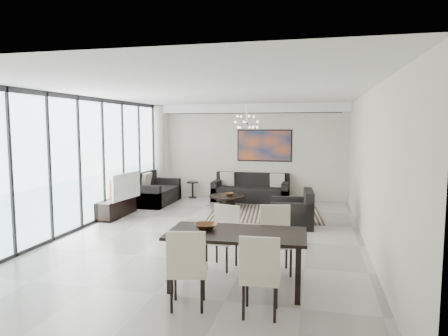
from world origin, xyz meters
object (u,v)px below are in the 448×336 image
(tv_console, at_px, (117,208))
(dining_table, at_px, (237,238))
(coffee_table, at_px, (227,201))
(sofa_main, at_px, (251,192))
(television, at_px, (122,186))

(tv_console, relative_size, dining_table, 0.73)
(coffee_table, xyz_separation_m, dining_table, (1.32, -5.28, 0.51))
(coffee_table, relative_size, dining_table, 0.51)
(coffee_table, height_order, sofa_main, sofa_main)
(tv_console, distance_m, television, 0.57)
(tv_console, relative_size, television, 1.26)
(television, bearing_deg, sofa_main, -37.05)
(television, bearing_deg, dining_table, -128.04)
(coffee_table, distance_m, television, 2.86)
(sofa_main, xyz_separation_m, dining_table, (0.86, -6.49, 0.43))
(coffee_table, relative_size, sofa_main, 0.44)
(dining_table, bearing_deg, tv_console, 136.03)
(sofa_main, bearing_deg, tv_console, -135.77)
(tv_console, distance_m, dining_table, 5.27)
(dining_table, bearing_deg, television, 134.58)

